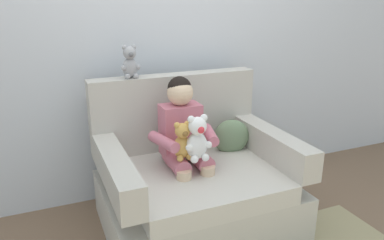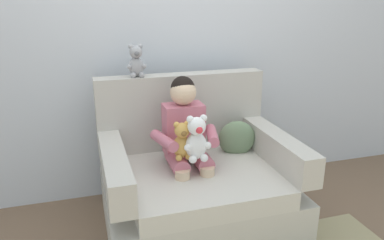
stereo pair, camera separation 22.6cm
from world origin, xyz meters
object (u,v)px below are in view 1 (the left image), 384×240
armchair (194,183)px  throw_pillow (231,137)px  plush_honey (182,142)px  seated_child (184,134)px  plush_white (197,139)px  plush_grey_on_backrest (130,63)px

armchair → throw_pillow: (0.35, 0.13, 0.23)m
armchair → plush_honey: bearing=-140.3°
seated_child → throw_pillow: seated_child is taller
plush_honey → throw_pillow: (0.47, 0.23, -0.12)m
throw_pillow → plush_white: bearing=-144.2°
plush_honey → plush_grey_on_backrest: bearing=91.9°
plush_grey_on_backrest → plush_white: bearing=-52.7°
seated_child → plush_grey_on_backrest: size_ratio=3.71×
throw_pillow → plush_honey: bearing=-153.4°
seated_child → plush_honey: bearing=-118.1°
plush_honey → plush_white: (0.08, -0.05, 0.02)m
armchair → plush_honey: 0.39m
armchair → throw_pillow: armchair is taller
armchair → plush_honey: armchair is taller
plush_white → throw_pillow: bearing=57.5°
seated_child → plush_grey_on_backrest: plush_grey_on_backrest is taller
armchair → plush_white: 0.40m
armchair → seated_child: size_ratio=1.47×
seated_child → plush_honey: (-0.07, -0.14, 0.01)m
armchair → throw_pillow: size_ratio=4.66×
plush_grey_on_backrest → throw_pillow: size_ratio=0.86×
plush_white → plush_grey_on_backrest: bearing=139.9°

